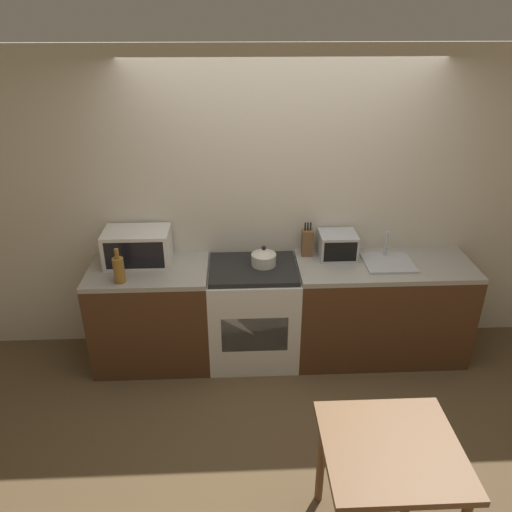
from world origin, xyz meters
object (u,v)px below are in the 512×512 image
(kettle, at_px, (264,257))
(toaster_oven, at_px, (337,245))
(microwave, at_px, (138,247))
(stove_range, at_px, (253,313))
(dining_table, at_px, (389,462))
(bottle, at_px, (119,269))

(kettle, relative_size, toaster_oven, 0.66)
(kettle, distance_m, microwave, 1.05)
(stove_range, height_order, dining_table, stove_range)
(kettle, relative_size, microwave, 0.39)
(stove_range, bearing_deg, toaster_oven, 11.89)
(kettle, distance_m, toaster_oven, 0.65)
(stove_range, height_order, toaster_oven, toaster_oven)
(stove_range, distance_m, dining_table, 1.92)
(bottle, bearing_deg, microwave, 73.66)
(stove_range, distance_m, kettle, 0.53)
(kettle, xyz_separation_m, dining_table, (0.57, -1.83, -0.33))
(kettle, relative_size, bottle, 0.72)
(kettle, height_order, toaster_oven, toaster_oven)
(microwave, relative_size, dining_table, 0.70)
(bottle, xyz_separation_m, toaster_oven, (1.78, 0.36, -0.00))
(stove_range, relative_size, dining_table, 1.18)
(bottle, height_order, dining_table, bottle)
(stove_range, xyz_separation_m, toaster_oven, (0.73, 0.15, 0.56))
(kettle, bearing_deg, bottle, -168.25)
(bottle, bearing_deg, kettle, 11.75)
(kettle, distance_m, bottle, 1.17)
(stove_range, relative_size, toaster_oven, 2.86)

